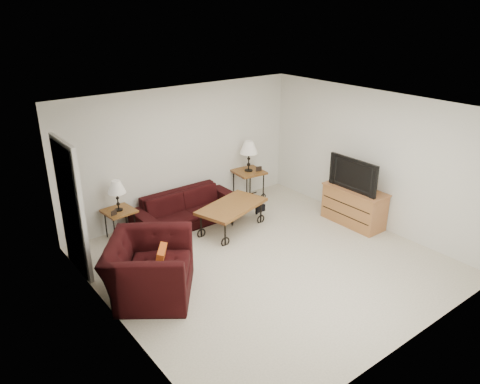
% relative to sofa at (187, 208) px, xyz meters
% --- Properties ---
extents(ground, '(5.00, 5.00, 0.00)m').
position_rel_sofa_xyz_m(ground, '(0.24, -2.02, -0.30)').
color(ground, beige).
rests_on(ground, ground).
extents(wall_back, '(5.00, 0.02, 2.50)m').
position_rel_sofa_xyz_m(wall_back, '(0.24, 0.48, 0.95)').
color(wall_back, silver).
rests_on(wall_back, ground).
extents(wall_front, '(5.00, 0.02, 2.50)m').
position_rel_sofa_xyz_m(wall_front, '(0.24, -4.52, 0.95)').
color(wall_front, silver).
rests_on(wall_front, ground).
extents(wall_left, '(0.02, 5.00, 2.50)m').
position_rel_sofa_xyz_m(wall_left, '(-2.26, -2.02, 0.95)').
color(wall_left, silver).
rests_on(wall_left, ground).
extents(wall_right, '(0.02, 5.00, 2.50)m').
position_rel_sofa_xyz_m(wall_right, '(2.74, -2.02, 0.95)').
color(wall_right, silver).
rests_on(wall_right, ground).
extents(ceiling, '(5.00, 5.00, 0.00)m').
position_rel_sofa_xyz_m(ceiling, '(0.24, -2.02, 2.20)').
color(ceiling, white).
rests_on(ceiling, wall_back).
extents(doorway, '(0.08, 0.94, 2.04)m').
position_rel_sofa_xyz_m(doorway, '(-2.23, -0.37, 0.72)').
color(doorway, black).
rests_on(doorway, ground).
extents(sofa, '(2.05, 0.80, 0.60)m').
position_rel_sofa_xyz_m(sofa, '(0.00, 0.00, 0.00)').
color(sofa, black).
rests_on(sofa, ground).
extents(side_table_left, '(0.55, 0.55, 0.55)m').
position_rel_sofa_xyz_m(side_table_left, '(-1.26, 0.18, -0.03)').
color(side_table_left, brown).
rests_on(side_table_left, ground).
extents(side_table_right, '(0.65, 0.65, 0.64)m').
position_rel_sofa_xyz_m(side_table_right, '(1.63, 0.18, 0.02)').
color(side_table_right, brown).
rests_on(side_table_right, ground).
extents(lamp_left, '(0.34, 0.34, 0.55)m').
position_rel_sofa_xyz_m(lamp_left, '(-1.26, 0.18, 0.52)').
color(lamp_left, black).
rests_on(lamp_left, side_table_left).
extents(lamp_right, '(0.40, 0.40, 0.64)m').
position_rel_sofa_xyz_m(lamp_right, '(1.63, 0.18, 0.66)').
color(lamp_right, black).
rests_on(lamp_right, side_table_right).
extents(photo_frame_left, '(0.11, 0.04, 0.09)m').
position_rel_sofa_xyz_m(photo_frame_left, '(-1.41, 0.03, 0.29)').
color(photo_frame_left, black).
rests_on(photo_frame_left, side_table_left).
extents(photo_frame_right, '(0.13, 0.06, 0.11)m').
position_rel_sofa_xyz_m(photo_frame_right, '(1.78, 0.03, 0.40)').
color(photo_frame_right, black).
rests_on(photo_frame_right, side_table_right).
extents(coffee_table, '(1.46, 1.06, 0.49)m').
position_rel_sofa_xyz_m(coffee_table, '(0.50, -0.74, -0.05)').
color(coffee_table, brown).
rests_on(coffee_table, ground).
extents(armchair, '(1.67, 1.70, 0.84)m').
position_rel_sofa_xyz_m(armchair, '(-1.63, -1.66, 0.12)').
color(armchair, black).
rests_on(armchair, ground).
extents(throw_pillow, '(0.31, 0.36, 0.38)m').
position_rel_sofa_xyz_m(throw_pillow, '(-1.48, -1.71, 0.22)').
color(throw_pillow, '#C65419').
rests_on(throw_pillow, armchair).
extents(tv_stand, '(0.49, 1.17, 0.70)m').
position_rel_sofa_xyz_m(tv_stand, '(2.47, -1.93, 0.05)').
color(tv_stand, '#B66943').
rests_on(tv_stand, ground).
extents(television, '(0.14, 1.05, 0.61)m').
position_rel_sofa_xyz_m(television, '(2.45, -1.93, 0.71)').
color(television, black).
rests_on(television, tv_stand).
extents(backpack, '(0.39, 0.35, 0.41)m').
position_rel_sofa_xyz_m(backpack, '(1.27, -0.52, -0.09)').
color(backpack, black).
rests_on(backpack, ground).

